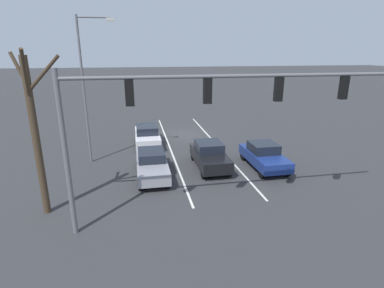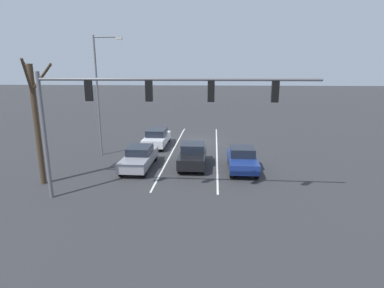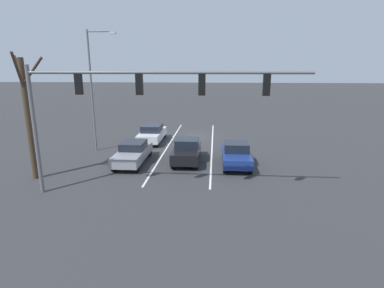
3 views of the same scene
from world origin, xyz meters
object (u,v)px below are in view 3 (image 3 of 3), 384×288
Objects in this scene: car_gray_rightlane_front at (133,152)px; street_lamp_right_shoulder at (94,84)px; car_black_midlane_front at (187,150)px; car_navy_leftlane_front at (236,154)px; car_white_rightlane_second at (152,133)px; bare_tree_near at (28,114)px; traffic_signal_gantry at (127,96)px.

car_gray_rightlane_front is 0.53× the size of street_lamp_right_shoulder.
car_navy_leftlane_front is (-3.33, 0.61, -0.02)m from car_black_midlane_front.
bare_tree_near is (4.93, 9.61, 3.05)m from car_white_rightlane_second.
street_lamp_right_shoulder is at bearing -16.01° from car_navy_leftlane_front.
car_white_rightlane_second is at bearing -138.54° from street_lamp_right_shoulder.
car_black_midlane_front is at bearing 161.51° from street_lamp_right_shoulder.
car_black_midlane_front is at bearing -170.43° from car_gray_rightlane_front.
street_lamp_right_shoulder reaches higher than traffic_signal_gantry.
car_white_rightlane_second is (3.59, -5.60, -0.03)m from car_black_midlane_front.
traffic_signal_gantry is at bearing 96.69° from car_white_rightlane_second.
street_lamp_right_shoulder is (10.54, -3.02, 4.40)m from car_navy_leftlane_front.
car_navy_leftlane_front reaches higher than car_white_rightlane_second.
traffic_signal_gantry is at bearing 43.41° from car_navy_leftlane_front.
car_gray_rightlane_front is 6.95m from car_navy_leftlane_front.
traffic_signal_gantry is at bearing 69.17° from car_black_midlane_front.
car_gray_rightlane_front is 0.67× the size of bare_tree_near.
street_lamp_right_shoulder reaches higher than car_white_rightlane_second.
car_white_rightlane_second is 11.22m from bare_tree_near.
car_navy_leftlane_front is 9.30m from car_white_rightlane_second.
bare_tree_near is at bearing 25.19° from car_black_midlane_front.
street_lamp_right_shoulder is at bearing -40.06° from car_gray_rightlane_front.
car_black_midlane_front reaches higher than car_white_rightlane_second.
car_gray_rightlane_front is at bearing 139.94° from street_lamp_right_shoulder.
traffic_signal_gantry reaches higher than car_black_midlane_front.
traffic_signal_gantry is 6.66m from bare_tree_near.
street_lamp_right_shoulder reaches higher than bare_tree_near.
street_lamp_right_shoulder is at bearing -101.55° from bare_tree_near.
car_black_midlane_front is at bearing -10.44° from car_navy_leftlane_front.
car_navy_leftlane_front is 12.69m from bare_tree_near.
car_black_midlane_front is 9.88m from bare_tree_near.
car_white_rightlane_second is 0.35× the size of traffic_signal_gantry.
car_navy_leftlane_front is 0.47× the size of street_lamp_right_shoulder.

